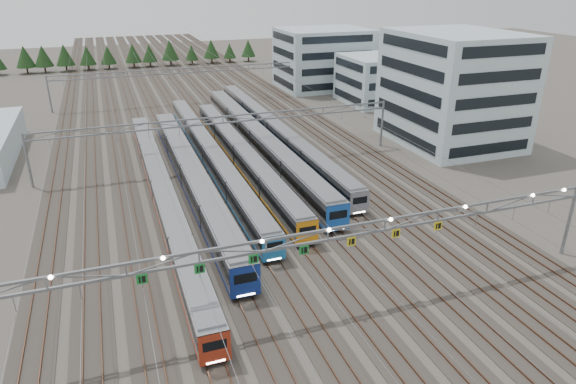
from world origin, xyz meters
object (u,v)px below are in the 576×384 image
object	(u,v)px
train_a	(162,190)
train_c	(210,154)
gantry_near	(328,238)
train_d	(242,155)
gantry_mid	(223,125)
train_e	(258,140)
depot_bldg_south	(453,89)
gantry_far	(179,75)
depot_bldg_north	(323,58)
train_f	(274,130)
depot_bldg_mid	(376,79)
train_b	(191,175)

from	to	relation	value
train_a	train_c	world-z (taller)	train_c
train_a	gantry_near	size ratio (longest dim) A/B	1.17
train_d	gantry_mid	world-z (taller)	gantry_mid
train_e	depot_bldg_south	bearing A→B (deg)	-9.62
gantry_far	depot_bldg_north	xyz separation A→B (m)	(38.20, 4.90, 1.09)
train_a	depot_bldg_south	distance (m)	53.29
train_f	gantry_mid	distance (m)	15.12
gantry_mid	gantry_far	size ratio (longest dim) A/B	1.00
train_f	depot_bldg_south	world-z (taller)	depot_bldg_south
gantry_mid	depot_bldg_mid	bearing A→B (deg)	34.70
train_f	depot_bldg_mid	xyz separation A→B (m)	(31.57, 20.57, 3.38)
train_d	train_e	bearing A→B (deg)	52.57
gantry_mid	train_a	bearing A→B (deg)	-133.15
train_e	gantry_near	size ratio (longest dim) A/B	1.13
train_f	depot_bldg_mid	size ratio (longest dim) A/B	4.22
train_c	depot_bldg_north	size ratio (longest dim) A/B	2.91
gantry_far	depot_bldg_mid	bearing A→B (deg)	-19.72
depot_bldg_north	train_a	bearing A→B (deg)	-128.62
train_b	depot_bldg_mid	distance (m)	62.70
train_d	depot_bldg_mid	world-z (taller)	depot_bldg_mid
train_a	train_d	world-z (taller)	train_d
train_d	depot_bldg_south	distance (m)	38.99
train_d	depot_bldg_mid	distance (m)	51.54
depot_bldg_north	gantry_mid	bearing A→B (deg)	-127.44
train_b	depot_bldg_south	size ratio (longest dim) A/B	2.60
train_c	gantry_far	world-z (taller)	gantry_far
gantry_far	depot_bldg_south	world-z (taller)	depot_bldg_south
train_c	gantry_near	size ratio (longest dim) A/B	1.14
train_c	gantry_mid	xyz separation A→B (m)	(2.25, -0.14, 4.46)
gantry_mid	depot_bldg_south	xyz separation A→B (m)	(40.49, -1.80, 3.18)
train_e	depot_bldg_north	size ratio (longest dim) A/B	2.91
train_a	train_c	xyz separation A→B (m)	(9.00, 12.14, 0.04)
train_f	depot_bldg_mid	bearing A→B (deg)	33.08
depot_bldg_north	gantry_far	bearing A→B (deg)	-172.69
train_c	train_e	distance (m)	9.77
gantry_far	depot_bldg_north	distance (m)	38.53
train_d	depot_bldg_mid	bearing A→B (deg)	37.92
depot_bldg_south	depot_bldg_north	distance (m)	51.79
train_f	train_c	bearing A→B (deg)	-146.46
gantry_mid	depot_bldg_south	distance (m)	40.65
gantry_near	depot_bldg_north	bearing A→B (deg)	66.98
gantry_far	depot_bldg_south	distance (m)	61.96
train_c	gantry_far	bearing A→B (deg)	87.13
depot_bldg_south	depot_bldg_mid	size ratio (longest dim) A/B	1.38
train_b	train_c	size ratio (longest dim) A/B	0.89
train_b	gantry_near	size ratio (longest dim) A/B	1.01
train_a	depot_bldg_north	world-z (taller)	depot_bldg_north
depot_bldg_north	train_f	bearing A→B (deg)	-123.44
train_f	gantry_near	bearing A→B (deg)	-102.93
train_a	gantry_far	distance (m)	58.27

